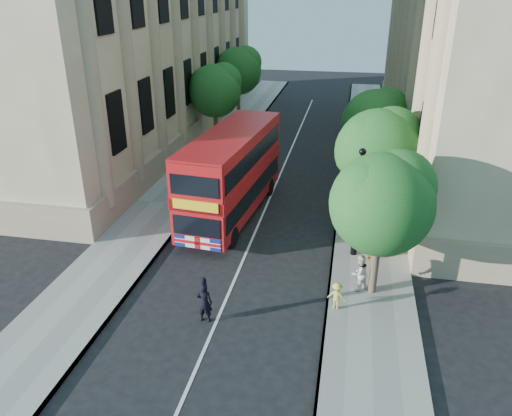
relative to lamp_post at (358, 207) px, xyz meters
The scene contains 17 objects.
ground 8.20m from the lamp_post, 129.81° to the right, with size 120.00×120.00×0.00m, color black.
pavement_right 4.75m from the lamp_post, 79.38° to the left, with size 3.50×80.00×0.12m, color gray.
pavement_left 11.73m from the lamp_post, 159.59° to the left, with size 3.50×80.00×0.12m, color gray.
building_right 21.06m from the lamp_post, 63.95° to the left, with size 12.00×38.00×18.00m, color tan.
building_left 26.82m from the lamp_post, 136.25° to the left, with size 12.00×38.00×18.00m, color tan.
tree_right_near 3.54m from the lamp_post, 74.15° to the right, with size 4.00×4.00×6.08m.
tree_right_mid 3.70m from the lamp_post, 74.48° to the left, with size 4.20×4.20×6.37m.
tree_right_far 9.25m from the lamp_post, 84.67° to the left, with size 4.00×4.00×6.15m.
tree_left_far 19.52m from the lamp_post, 124.35° to the left, with size 4.00×4.00×6.30m.
tree_left_back 26.51m from the lamp_post, 114.51° to the left, with size 4.20×4.20×6.65m.
lamp_post is the anchor object (origin of this frame).
double_decker_bus 7.44m from the lamp_post, 152.92° to the left, with size 3.57×10.14×4.59m.
box_van 11.82m from the lamp_post, 125.27° to the left, with size 2.29×4.69×2.59m.
police_constable 8.32m from the lamp_post, 131.84° to the right, with size 0.59×0.39×1.63m, color black.
woman_pedestrian 3.40m from the lamp_post, 85.49° to the right, with size 0.77×0.60×1.59m, color silver.
child_a 1.99m from the lamp_post, 23.92° to the right, with size 0.68×0.29×1.17m, color orange.
child_b 4.86m from the lamp_post, 97.65° to the right, with size 0.72×0.42×1.12m, color gold.
Camera 1 is at (4.43, -14.92, 11.70)m, focal length 35.00 mm.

